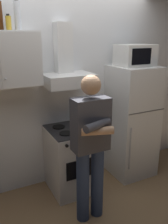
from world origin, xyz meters
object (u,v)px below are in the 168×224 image
at_px(range_hood, 67,69).
at_px(microwave, 135,55).
at_px(refrigerator, 132,122).
at_px(cooking_pot, 85,126).
at_px(person_standing, 91,145).
at_px(bottle_spice_jar, 8,23).
at_px(stove_oven, 72,159).
at_px(bottle_vodka_clear, 17,15).

relative_size(range_hood, microwave, 1.56).
bearing_deg(refrigerator, cooking_pot, -171.68).
xyz_separation_m(person_standing, cooking_pot, (0.18, 0.49, 0.02)).
bearing_deg(microwave, bottle_spice_jar, 177.38).
bearing_deg(bottle_spice_jar, stove_oven, -8.05).
height_order(range_hood, person_standing, range_hood).
bearing_deg(cooking_pot, bottle_vodka_clear, 158.48).
bearing_deg(person_standing, bottle_vodka_clear, 123.23).
distance_m(range_hood, refrigerator, 1.25).
relative_size(microwave, bottle_vodka_clear, 1.54).
bearing_deg(refrigerator, range_hood, 172.45).
xyz_separation_m(microwave, cooking_pot, (-0.82, -0.14, -0.82)).
xyz_separation_m(microwave, bottle_spice_jar, (-1.60, 0.07, 0.38)).
bearing_deg(bottle_vodka_clear, refrigerator, -5.56).
bearing_deg(bottle_vodka_clear, range_hood, -2.05).
relative_size(range_hood, bottle_spice_jar, 4.74).
bearing_deg(refrigerator, bottle_spice_jar, 176.73).
height_order(stove_oven, microwave, microwave).
xyz_separation_m(range_hood, person_standing, (-0.05, -0.73, -0.70)).
bearing_deg(bottle_spice_jar, range_hood, 3.01).
bearing_deg(range_hood, bottle_vodka_clear, 177.95).
xyz_separation_m(cooking_pot, bottle_vodka_clear, (-0.67, 0.27, 1.28)).
height_order(range_hood, microwave, range_hood).
distance_m(range_hood, bottle_spice_jar, 0.84).
xyz_separation_m(stove_oven, refrigerator, (0.95, 0.00, 0.37)).
xyz_separation_m(range_hood, bottle_spice_jar, (-0.65, -0.03, 0.52)).
height_order(refrigerator, bottle_spice_jar, bottle_spice_jar).
distance_m(stove_oven, bottle_spice_jar, 1.81).
bearing_deg(bottle_vodka_clear, microwave, -4.86).
height_order(person_standing, bottle_spice_jar, bottle_spice_jar).
xyz_separation_m(refrigerator, cooking_pot, (-0.82, -0.12, 0.12)).
distance_m(stove_oven, person_standing, 0.77).
distance_m(microwave, bottle_spice_jar, 1.65).
bearing_deg(microwave, refrigerator, -89.10).
distance_m(range_hood, microwave, 0.97).
relative_size(microwave, bottle_spice_jar, 3.04).
bearing_deg(stove_oven, cooking_pot, -42.49).
height_order(microwave, cooking_pot, microwave).
bearing_deg(bottle_spice_jar, person_standing, -49.21).
distance_m(person_standing, bottle_spice_jar, 1.53).
distance_m(refrigerator, microwave, 0.94).
xyz_separation_m(refrigerator, person_standing, (-1.00, -0.61, 0.10)).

